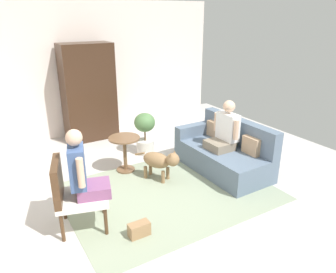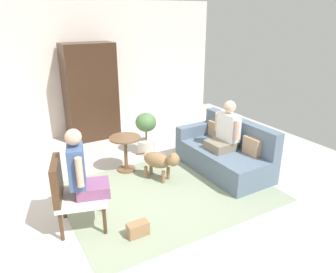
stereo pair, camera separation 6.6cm
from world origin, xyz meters
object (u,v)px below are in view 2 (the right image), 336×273
(person_on_couch, at_px, (226,131))
(armoire_cabinet, at_px, (91,92))
(couch, at_px, (225,153))
(dog, at_px, (160,161))
(person_on_armchair, at_px, (82,170))
(handbag, at_px, (138,229))
(round_end_table, at_px, (125,149))
(potted_plant, at_px, (146,131))
(armchair, at_px, (70,190))

(person_on_couch, height_order, armoire_cabinet, armoire_cabinet)
(couch, bearing_deg, person_on_couch, -146.31)
(dog, relative_size, armoire_cabinet, 0.37)
(person_on_armchair, relative_size, dog, 1.18)
(person_on_armchair, distance_m, handbag, 0.97)
(person_on_armchair, relative_size, handbag, 3.32)
(person_on_couch, xyz_separation_m, round_end_table, (-1.43, 0.83, -0.32))
(round_end_table, xyz_separation_m, handbag, (-0.57, -1.67, -0.31))
(person_on_couch, height_order, dog, person_on_couch)
(person_on_couch, relative_size, potted_plant, 1.02)
(person_on_couch, xyz_separation_m, potted_plant, (-0.81, 1.30, -0.27))
(person_on_armchair, bearing_deg, person_on_couch, 7.72)
(person_on_armchair, bearing_deg, couch, 8.31)
(armoire_cabinet, bearing_deg, dog, -82.66)
(person_on_couch, height_order, person_on_armchair, person_on_armchair)
(armoire_cabinet, xyz_separation_m, handbag, (-0.60, -3.50, -0.90))
(armchair, height_order, armoire_cabinet, armoire_cabinet)
(dog, bearing_deg, person_on_armchair, -157.28)
(person_on_couch, bearing_deg, armchair, -173.70)
(round_end_table, xyz_separation_m, armoire_cabinet, (0.03, 1.83, 0.59))
(person_on_armchair, bearing_deg, dog, 22.72)
(armoire_cabinet, bearing_deg, person_on_armchair, -109.62)
(armchair, distance_m, dog, 1.63)
(person_on_armchair, distance_m, armoire_cabinet, 3.18)
(couch, xyz_separation_m, person_on_armchair, (-2.52, -0.37, 0.47))
(round_end_table, height_order, armoire_cabinet, armoire_cabinet)
(person_on_couch, distance_m, person_on_armchair, 2.49)
(person_on_armchair, distance_m, round_end_table, 1.60)
(dog, height_order, potted_plant, potted_plant)
(person_on_armchair, height_order, round_end_table, person_on_armchair)
(person_on_armchair, xyz_separation_m, round_end_table, (1.03, 1.16, -0.37))
(couch, bearing_deg, armchair, -173.11)
(potted_plant, xyz_separation_m, handbag, (-1.19, -2.15, -0.36))
(round_end_table, bearing_deg, armoire_cabinet, 89.05)
(dog, height_order, armoire_cabinet, armoire_cabinet)
(person_on_couch, height_order, handbag, person_on_couch)
(armchair, distance_m, round_end_table, 1.63)
(round_end_table, xyz_separation_m, dog, (0.34, -0.58, -0.06))
(armchair, bearing_deg, dog, 19.16)
(person_on_armchair, height_order, potted_plant, person_on_armchair)
(armoire_cabinet, height_order, handbag, armoire_cabinet)
(round_end_table, xyz_separation_m, potted_plant, (0.62, 0.48, 0.05))
(armchair, height_order, person_on_armchair, person_on_armchair)
(armchair, bearing_deg, armoire_cabinet, 67.52)
(dog, distance_m, handbag, 1.44)
(person_on_couch, xyz_separation_m, person_on_armchair, (-2.47, -0.33, 0.06))
(potted_plant, bearing_deg, handbag, -119.01)
(person_on_couch, relative_size, handbag, 3.13)
(armoire_cabinet, bearing_deg, person_on_couch, -62.16)
(potted_plant, distance_m, armoire_cabinet, 1.57)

